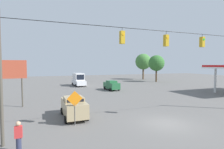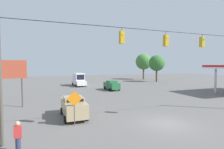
% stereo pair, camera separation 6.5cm
% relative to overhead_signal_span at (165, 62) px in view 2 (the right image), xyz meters
% --- Properties ---
extents(ground_plane, '(140.00, 140.00, 0.00)m').
position_rel_overhead_signal_span_xyz_m(ground_plane, '(-0.01, 0.21, -5.19)').
color(ground_plane, '#605E5B').
extents(overhead_signal_span, '(24.07, 0.38, 8.28)m').
position_rel_overhead_signal_span_xyz_m(overhead_signal_span, '(0.00, 0.00, 0.00)').
color(overhead_signal_span, '#4C473D').
rests_on(overhead_signal_span, ground_plane).
extents(box_truck_white_withflow_deep, '(2.65, 6.19, 2.98)m').
position_rel_overhead_signal_span_xyz_m(box_truck_white_withflow_deep, '(2.09, -29.30, -3.72)').
color(box_truck_white_withflow_deep, silver).
rests_on(box_truck_white_withflow_deep, ground_plane).
extents(sedan_green_oncoming_deep, '(2.31, 4.17, 1.87)m').
position_rel_overhead_signal_span_xyz_m(sedan_green_oncoming_deep, '(-2.67, -19.79, -4.21)').
color(sedan_green_oncoming_deep, '#236038').
rests_on(sedan_green_oncoming_deep, ground_plane).
extents(sedan_tan_parked_shoulder, '(2.16, 4.55, 1.95)m').
position_rel_overhead_signal_span_xyz_m(sedan_tan_parked_shoulder, '(6.98, -4.43, -4.17)').
color(sedan_tan_parked_shoulder, tan).
rests_on(sedan_tan_parked_shoulder, ground_plane).
extents(traffic_cone_nearest, '(0.41, 0.41, 0.69)m').
position_rel_overhead_signal_span_xyz_m(traffic_cone_nearest, '(6.61, -4.69, -4.84)').
color(traffic_cone_nearest, orange).
rests_on(traffic_cone_nearest, ground_plane).
extents(traffic_cone_second, '(0.41, 0.41, 0.69)m').
position_rel_overhead_signal_span_xyz_m(traffic_cone_second, '(6.55, -7.00, -4.84)').
color(traffic_cone_second, orange).
rests_on(traffic_cone_second, ground_plane).
extents(traffic_cone_third, '(0.41, 0.41, 0.69)m').
position_rel_overhead_signal_span_xyz_m(traffic_cone_third, '(6.74, -9.57, -4.84)').
color(traffic_cone_third, orange).
rests_on(traffic_cone_third, ground_plane).
extents(traffic_cone_fourth, '(0.41, 0.41, 0.69)m').
position_rel_overhead_signal_span_xyz_m(traffic_cone_fourth, '(6.75, -11.92, -4.84)').
color(traffic_cone_fourth, orange).
rests_on(traffic_cone_fourth, ground_plane).
extents(roadside_billboard, '(3.66, 0.16, 5.50)m').
position_rel_overhead_signal_span_xyz_m(roadside_billboard, '(13.28, -10.71, -1.18)').
color(roadside_billboard, '#4C473D').
rests_on(roadside_billboard, ground_plane).
extents(work_zone_sign, '(1.27, 0.06, 2.84)m').
position_rel_overhead_signal_span_xyz_m(work_zone_sign, '(7.22, -2.17, -3.20)').
color(work_zone_sign, slate).
rests_on(work_zone_sign, ground_plane).
extents(pedestrian, '(0.40, 0.28, 1.79)m').
position_rel_overhead_signal_span_xyz_m(pedestrian, '(10.90, 1.19, -4.28)').
color(pedestrian, '#2D334C').
rests_on(pedestrian, ground_plane).
extents(tree_horizon_left, '(5.36, 5.36, 8.74)m').
position_rel_overhead_signal_span_xyz_m(tree_horizon_left, '(-21.78, -39.66, 0.84)').
color(tree_horizon_left, brown).
rests_on(tree_horizon_left, ground_plane).
extents(tree_horizon_right, '(4.63, 4.63, 7.79)m').
position_rel_overhead_signal_span_xyz_m(tree_horizon_right, '(-21.04, -31.09, 0.25)').
color(tree_horizon_right, '#4C3823').
rests_on(tree_horizon_right, ground_plane).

